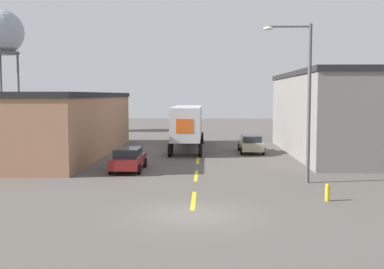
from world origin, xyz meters
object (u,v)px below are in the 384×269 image
at_px(street_lamp, 304,92).
at_px(fire_hydrant, 327,192).
at_px(parked_car_right_far, 251,144).
at_px(water_tower, 1,34).
at_px(parked_car_left_far, 128,159).
at_px(semi_truck, 188,123).

xyz_separation_m(street_lamp, fire_hydrant, (0.24, -4.61, -4.66)).
bearing_deg(parked_car_right_far, water_tower, 144.79).
height_order(parked_car_left_far, water_tower, water_tower).
relative_size(parked_car_left_far, fire_hydrant, 5.78).
relative_size(semi_truck, water_tower, 0.87).
height_order(water_tower, street_lamp, water_tower).
bearing_deg(water_tower, semi_truck, -36.67).
bearing_deg(fire_hydrant, parked_car_left_far, 141.02).
relative_size(water_tower, street_lamp, 1.80).
bearing_deg(fire_hydrant, water_tower, 128.72).
bearing_deg(parked_car_left_far, street_lamp, -21.07).
relative_size(parked_car_right_far, water_tower, 0.30).
distance_m(parked_car_right_far, fire_hydrant, 18.65).
relative_size(semi_truck, street_lamp, 1.56).
height_order(semi_truck, street_lamp, street_lamp).
bearing_deg(parked_car_right_far, semi_truck, 152.11).
relative_size(parked_car_right_far, fire_hydrant, 5.78).
relative_size(semi_truck, fire_hydrant, 16.88).
distance_m(water_tower, street_lamp, 47.98).
bearing_deg(street_lamp, parked_car_left_far, 158.93).
bearing_deg(parked_car_right_far, fire_hydrant, -84.47).
distance_m(semi_truck, water_tower, 32.49).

